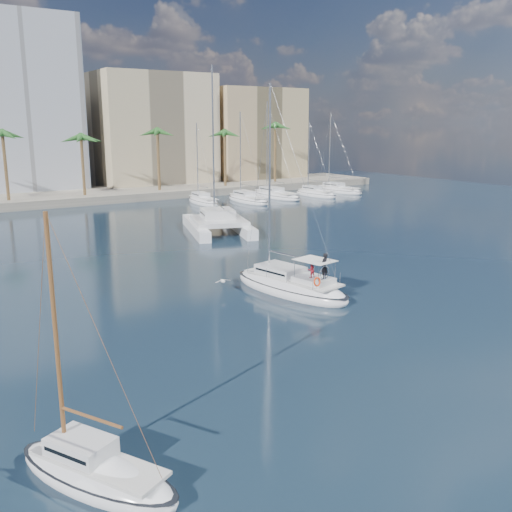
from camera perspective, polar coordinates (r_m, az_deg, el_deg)
ground at (r=35.08m, az=1.59°, el=-6.15°), size 160.00×160.00×0.00m
quay at (r=90.90m, az=-20.82°, el=5.36°), size 120.00×14.00×1.20m
building_beige at (r=105.47m, az=-10.38°, el=12.09°), size 20.00×14.00×20.00m
building_tan_right at (r=113.03m, az=-0.36°, el=11.85°), size 18.00×12.00×18.00m
palm_centre at (r=86.33m, az=-20.76°, el=11.46°), size 3.60×3.60×12.30m
palm_right at (r=99.43m, az=-0.85°, el=12.41°), size 3.60×3.60×12.30m
main_sloop at (r=40.07m, az=3.46°, el=-2.96°), size 5.04×10.50×14.96m
small_sloop at (r=20.77m, az=-15.78°, el=-20.09°), size 4.92×6.81×9.50m
catamaran at (r=62.25m, az=-3.84°, el=3.47°), size 9.44×13.32×17.56m
seagull at (r=39.85m, az=-3.35°, el=-2.50°), size 1.18×0.51×0.22m
moored_yacht_a at (r=84.57m, az=-5.29°, el=5.23°), size 3.37×9.52×11.90m
moored_yacht_b at (r=86.06m, az=-0.82°, el=5.42°), size 3.32×10.83×13.72m
moored_yacht_c at (r=91.27m, az=1.99°, el=5.86°), size 3.98×12.33×15.54m
moored_yacht_d at (r=93.55m, az=5.98°, el=5.97°), size 3.52×9.55×11.90m
moored_yacht_e at (r=99.22m, az=8.20°, el=6.32°), size 4.61×11.11×13.72m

